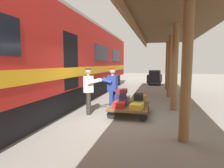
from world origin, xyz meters
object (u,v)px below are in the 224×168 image
train_car (35,59)px  luggage_cart (130,107)px  suitcase_black_hardshell (139,97)px  suitcase_maroon_trunk (122,91)px  baggage_tug (155,78)px  suitcase_orange_carryall (140,97)px  suitcase_teal_softside (139,101)px  suitcase_yellow_case (137,106)px  suitcase_olive_duffel (138,103)px  porter_by_door (89,89)px  suitcase_red_plastic (119,105)px  suitcase_slate_roller (122,101)px  suitcase_cream_canvas (124,99)px  suitcase_navy_fabric (121,95)px  porter_in_overalls (112,88)px

train_car → luggage_cart: 4.01m
suitcase_black_hardshell → suitcase_maroon_trunk: size_ratio=1.03×
suitcase_black_hardshell → baggage_tug: 10.00m
suitcase_orange_carryall → suitcase_maroon_trunk: size_ratio=1.24×
suitcase_teal_softside → suitcase_yellow_case: bearing=90.0°
suitcase_olive_duffel → suitcase_maroon_trunk: suitcase_maroon_trunk is taller
luggage_cart → porter_by_door: (1.48, 0.30, 0.63)m
suitcase_red_plastic → suitcase_olive_duffel: bearing=-142.1°
train_car → suitcase_maroon_trunk: size_ratio=48.61×
suitcase_olive_duffel → suitcase_slate_roller: size_ratio=1.14×
suitcase_red_plastic → suitcase_cream_canvas: size_ratio=0.99×
suitcase_navy_fabric → suitcase_black_hardshell: 0.65m
luggage_cart → baggage_tug: size_ratio=0.94×
suitcase_slate_roller → suitcase_navy_fabric: (0.02, 0.04, 0.21)m
suitcase_slate_roller → suitcase_maroon_trunk: size_ratio=1.26×
train_car → suitcase_navy_fabric: (-3.24, -0.42, -1.36)m
suitcase_navy_fabric → baggage_tug: bearing=-95.9°
train_car → baggage_tug: size_ratio=11.40×
luggage_cart → suitcase_slate_roller: (0.30, -0.00, 0.19)m
suitcase_teal_softside → suitcase_navy_fabric: bearing=39.1°
suitcase_olive_duffel → porter_by_door: size_ratio=0.36×
suitcase_red_plastic → suitcase_orange_carryall: (-0.64, -0.95, 0.14)m
luggage_cart → suitcase_red_plastic: size_ratio=3.75×
suitcase_yellow_case → suitcase_cream_canvas: (0.61, -0.95, 0.03)m
suitcase_orange_carryall → porter_in_overalls: bearing=13.2°
suitcase_teal_softside → suitcase_slate_roller: bearing=37.9°
porter_by_door → suitcase_slate_roller: bearing=-165.6°
suitcase_orange_carryall → baggage_tug: size_ratio=0.29×
luggage_cart → suitcase_olive_duffel: size_ratio=2.78×
suitcase_orange_carryall → suitcase_black_hardshell: suitcase_black_hardshell is taller
luggage_cart → suitcase_maroon_trunk: bearing=4.6°
suitcase_teal_softside → suitcase_cream_canvas: bearing=-0.0°
train_car → suitcase_teal_softside: 4.31m
train_car → suitcase_red_plastic: train_car is taller
suitcase_cream_canvas → porter_by_door: (1.17, 0.77, 0.45)m
suitcase_teal_softside → porter_by_door: (1.78, 0.77, 0.49)m
train_car → suitcase_orange_carryall: 4.28m
suitcase_olive_duffel → porter_in_overalls: 1.15m
suitcase_red_plastic → suitcase_teal_softside: suitcase_red_plastic is taller
suitcase_yellow_case → suitcase_orange_carryall: 0.96m
suitcase_yellow_case → suitcase_cream_canvas: bearing=-57.3°
train_car → porter_by_door: 2.39m
suitcase_olive_duffel → luggage_cart: bearing=0.0°
porter_in_overalls → suitcase_olive_duffel: bearing=167.9°
suitcase_yellow_case → suitcase_cream_canvas: size_ratio=1.27×
suitcase_orange_carryall → porter_by_door: (1.81, 0.77, 0.33)m
porter_in_overalls → suitcase_teal_softside: bearing=-166.3°
porter_in_overalls → porter_by_door: same height
suitcase_navy_fabric → suitcase_orange_carryall: 0.85m
suitcase_red_plastic → suitcase_olive_duffel: (-0.61, -0.47, 0.01)m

